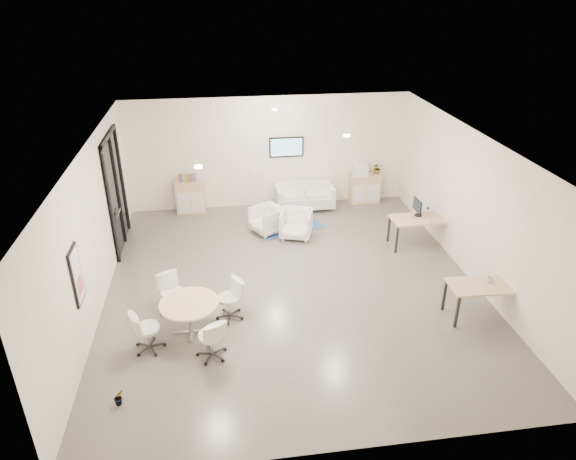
# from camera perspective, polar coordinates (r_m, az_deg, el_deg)

# --- Properties ---
(room_shell) EXTENTS (9.60, 10.60, 4.80)m
(room_shell) POSITION_cam_1_polar(r_m,az_deg,el_deg) (10.65, 0.51, 1.24)
(room_shell) COLOR #605D57
(room_shell) RESTS_ON ground
(glass_door) EXTENTS (0.09, 1.90, 2.85)m
(glass_door) POSITION_cam_1_polar(r_m,az_deg,el_deg) (13.13, -18.59, 4.36)
(glass_door) COLOR black
(glass_door) RESTS_ON room_shell
(artwork) EXTENTS (0.05, 0.54, 1.04)m
(artwork) POSITION_cam_1_polar(r_m,az_deg,el_deg) (9.50, -22.42, -4.68)
(artwork) COLOR black
(artwork) RESTS_ON room_shell
(wall_tv) EXTENTS (0.98, 0.06, 0.58)m
(wall_tv) POSITION_cam_1_polar(r_m,az_deg,el_deg) (14.79, -0.18, 9.20)
(wall_tv) COLOR black
(wall_tv) RESTS_ON room_shell
(ceiling_spots) EXTENTS (3.14, 4.14, 0.03)m
(ceiling_spots) POSITION_cam_1_polar(r_m,az_deg,el_deg) (10.85, -1.19, 10.63)
(ceiling_spots) COLOR #FFEAC6
(ceiling_spots) RESTS_ON room_shell
(sideboard_left) EXTENTS (0.83, 0.43, 0.94)m
(sideboard_left) POSITION_cam_1_polar(r_m,az_deg,el_deg) (14.93, -10.74, 3.65)
(sideboard_left) COLOR tan
(sideboard_left) RESTS_ON room_shell
(sideboard_right) EXTENTS (0.88, 0.43, 0.88)m
(sideboard_right) POSITION_cam_1_polar(r_m,az_deg,el_deg) (15.53, 8.53, 4.62)
(sideboard_right) COLOR tan
(sideboard_right) RESTS_ON room_shell
(books) EXTENTS (0.48, 0.14, 0.22)m
(books) POSITION_cam_1_polar(r_m,az_deg,el_deg) (14.72, -11.09, 5.72)
(books) COLOR red
(books) RESTS_ON sideboard_left
(printer) EXTENTS (0.51, 0.45, 0.32)m
(printer) POSITION_cam_1_polar(r_m,az_deg,el_deg) (15.28, 8.07, 6.66)
(printer) COLOR white
(printer) RESTS_ON sideboard_right
(loveseat) EXTENTS (1.67, 0.85, 0.62)m
(loveseat) POSITION_cam_1_polar(r_m,az_deg,el_deg) (14.99, 1.83, 3.68)
(loveseat) COLOR white
(loveseat) RESTS_ON room_shell
(blue_rug) EXTENTS (1.99, 1.63, 0.01)m
(blue_rug) POSITION_cam_1_polar(r_m,az_deg,el_deg) (14.04, -0.04, 0.55)
(blue_rug) COLOR #294E7F
(blue_rug) RESTS_ON room_shell
(armchair_left) EXTENTS (0.98, 1.00, 0.77)m
(armchair_left) POSITION_cam_1_polar(r_m,az_deg,el_deg) (13.54, -2.35, 1.29)
(armchair_left) COLOR white
(armchair_left) RESTS_ON room_shell
(armchair_right) EXTENTS (0.96, 0.93, 0.80)m
(armchair_right) POSITION_cam_1_polar(r_m,az_deg,el_deg) (13.26, 0.90, 0.82)
(armchair_right) COLOR white
(armchair_right) RESTS_ON room_shell
(desk_rear) EXTENTS (1.46, 0.76, 0.75)m
(desk_rear) POSITION_cam_1_polar(r_m,az_deg,el_deg) (13.13, 14.44, 0.99)
(desk_rear) COLOR tan
(desk_rear) RESTS_ON room_shell
(desk_front) EXTENTS (1.42, 0.76, 0.72)m
(desk_front) POSITION_cam_1_polar(r_m,az_deg,el_deg) (10.81, 20.95, -6.03)
(desk_front) COLOR tan
(desk_front) RESTS_ON room_shell
(monitor) EXTENTS (0.20, 0.50, 0.44)m
(monitor) POSITION_cam_1_polar(r_m,az_deg,el_deg) (13.12, 14.20, 2.49)
(monitor) COLOR black
(monitor) RESTS_ON desk_rear
(round_table) EXTENTS (1.12, 1.12, 0.68)m
(round_table) POSITION_cam_1_polar(r_m,az_deg,el_deg) (9.85, -10.90, -8.36)
(round_table) COLOR tan
(round_table) RESTS_ON room_shell
(meeting_chairs) EXTENTS (2.27, 2.27, 0.82)m
(meeting_chairs) POSITION_cam_1_polar(r_m,az_deg,el_deg) (9.95, -10.81, -9.22)
(meeting_chairs) COLOR white
(meeting_chairs) RESTS_ON room_shell
(plant_cabinet) EXTENTS (0.32, 0.35, 0.26)m
(plant_cabinet) POSITION_cam_1_polar(r_m,az_deg,el_deg) (15.45, 9.91, 6.67)
(plant_cabinet) COLOR #3F7F3F
(plant_cabinet) RESTS_ON sideboard_right
(plant_floor) EXTENTS (0.26, 0.33, 0.13)m
(plant_floor) POSITION_cam_1_polar(r_m,az_deg,el_deg) (9.01, -18.22, -17.60)
(plant_floor) COLOR #3F7F3F
(plant_floor) RESTS_ON room_shell
(cup) EXTENTS (0.15, 0.13, 0.12)m
(cup) POSITION_cam_1_polar(r_m,az_deg,el_deg) (10.86, 21.53, -5.13)
(cup) COLOR white
(cup) RESTS_ON desk_front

